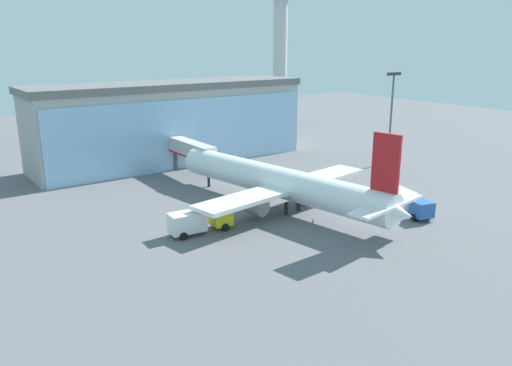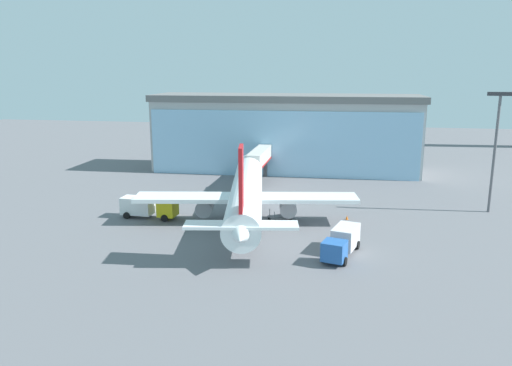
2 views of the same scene
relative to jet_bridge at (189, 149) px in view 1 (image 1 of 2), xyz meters
name	(u,v)px [view 1 (image 1 of 2)]	position (x,y,z in m)	size (l,w,h in m)	color
ground	(319,222)	(2.72, -28.12, -4.45)	(240.00, 240.00, 0.00)	slate
terminal_building	(172,122)	(2.72, 11.62, 2.68)	(50.03, 14.17, 14.26)	#A3A3A3
jet_bridge	(189,149)	(0.00, 0.00, 0.00)	(2.25, 13.88, 5.82)	beige
control_tower	(280,32)	(57.70, 51.56, 19.65)	(9.01, 9.01, 38.57)	silver
apron_light_mast	(392,109)	(33.41, -12.17, 5.23)	(3.20, 0.40, 15.98)	#59595E
airplane	(281,183)	(1.93, -21.53, -0.92)	(28.00, 37.67, 11.77)	white
catering_truck	(198,221)	(-10.87, -23.01, -2.98)	(7.40, 2.81, 2.65)	yellow
fuel_truck	(407,202)	(14.11, -31.96, -2.98)	(3.98, 7.62, 2.65)	#2659A5
baggage_cart	(304,199)	(6.21, -21.20, -3.94)	(3.22, 2.87, 1.50)	slate
safety_cone_nose	(313,220)	(1.98, -27.90, -4.17)	(0.36, 0.36, 0.55)	orange
safety_cone_wingtip	(339,187)	(14.60, -19.21, -4.17)	(0.36, 0.36, 0.55)	orange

